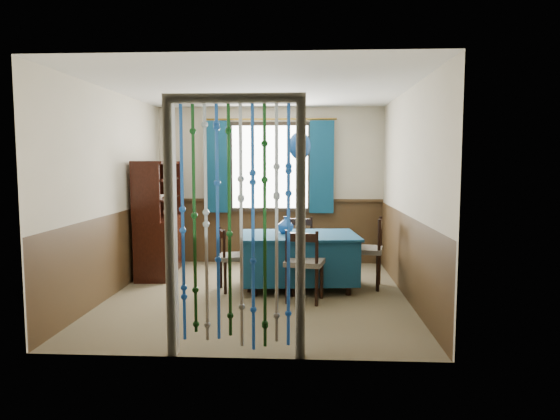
# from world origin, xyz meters

# --- Properties ---
(floor) EXTENTS (4.00, 4.00, 0.00)m
(floor) POSITION_xyz_m (0.00, 0.00, 0.00)
(floor) COLOR brown
(floor) RESTS_ON ground
(ceiling) EXTENTS (4.00, 4.00, 0.00)m
(ceiling) POSITION_xyz_m (0.00, 0.00, 2.50)
(ceiling) COLOR silver
(ceiling) RESTS_ON ground
(wall_back) EXTENTS (3.60, 0.00, 3.60)m
(wall_back) POSITION_xyz_m (0.00, 2.00, 1.25)
(wall_back) COLOR beige
(wall_back) RESTS_ON ground
(wall_front) EXTENTS (3.60, 0.00, 3.60)m
(wall_front) POSITION_xyz_m (0.00, -2.00, 1.25)
(wall_front) COLOR beige
(wall_front) RESTS_ON ground
(wall_left) EXTENTS (0.00, 4.00, 4.00)m
(wall_left) POSITION_xyz_m (-1.80, 0.00, 1.25)
(wall_left) COLOR beige
(wall_left) RESTS_ON ground
(wall_right) EXTENTS (0.00, 4.00, 4.00)m
(wall_right) POSITION_xyz_m (1.80, 0.00, 1.25)
(wall_right) COLOR beige
(wall_right) RESTS_ON ground
(wainscot_back) EXTENTS (3.60, 0.00, 3.60)m
(wainscot_back) POSITION_xyz_m (0.00, 1.99, 0.50)
(wainscot_back) COLOR #3F2C18
(wainscot_back) RESTS_ON ground
(wainscot_front) EXTENTS (3.60, 0.00, 3.60)m
(wainscot_front) POSITION_xyz_m (0.00, -1.99, 0.50)
(wainscot_front) COLOR #3F2C18
(wainscot_front) RESTS_ON ground
(wainscot_left) EXTENTS (0.00, 4.00, 4.00)m
(wainscot_left) POSITION_xyz_m (-1.79, 0.00, 0.50)
(wainscot_left) COLOR #3F2C18
(wainscot_left) RESTS_ON ground
(wainscot_right) EXTENTS (0.00, 4.00, 4.00)m
(wainscot_right) POSITION_xyz_m (1.79, 0.00, 0.50)
(wainscot_right) COLOR #3F2C18
(wainscot_right) RESTS_ON ground
(window) EXTENTS (1.32, 0.12, 1.42)m
(window) POSITION_xyz_m (0.00, 1.95, 1.55)
(window) COLOR black
(window) RESTS_ON wall_back
(doorway) EXTENTS (1.16, 0.12, 2.18)m
(doorway) POSITION_xyz_m (0.00, -1.94, 1.05)
(doorway) COLOR silver
(doorway) RESTS_ON ground
(dining_table) EXTENTS (1.57, 1.16, 0.71)m
(dining_table) POSITION_xyz_m (0.49, 0.34, 0.41)
(dining_table) COLOR navy
(dining_table) RESTS_ON floor
(chair_near) EXTENTS (0.50, 0.48, 0.86)m
(chair_near) POSITION_xyz_m (0.56, -0.29, 0.46)
(chair_near) COLOR black
(chair_near) RESTS_ON floor
(chair_far) EXTENTS (0.48, 0.46, 0.84)m
(chair_far) POSITION_xyz_m (0.47, 1.03, 0.45)
(chair_far) COLOR black
(chair_far) RESTS_ON floor
(chair_left) EXTENTS (0.49, 0.50, 0.80)m
(chair_left) POSITION_xyz_m (-0.35, 0.20, 0.43)
(chair_left) COLOR black
(chair_left) RESTS_ON floor
(chair_right) EXTENTS (0.51, 0.52, 0.92)m
(chair_right) POSITION_xyz_m (1.38, 0.45, 0.49)
(chair_right) COLOR black
(chair_right) RESTS_ON floor
(sideboard) EXTENTS (0.51, 1.28, 1.64)m
(sideboard) POSITION_xyz_m (-1.56, 1.08, 0.58)
(sideboard) COLOR black
(sideboard) RESTS_ON floor
(pendant_lamp) EXTENTS (0.28, 0.28, 0.84)m
(pendant_lamp) POSITION_xyz_m (0.49, 0.34, 1.84)
(pendant_lamp) COLOR olive
(pendant_lamp) RESTS_ON ceiling
(vase_table) EXTENTS (0.21, 0.21, 0.20)m
(vase_table) POSITION_xyz_m (0.31, 0.42, 0.81)
(vase_table) COLOR #164799
(vase_table) RESTS_ON dining_table
(bowl_shelf) EXTENTS (0.24, 0.24, 0.06)m
(bowl_shelf) POSITION_xyz_m (-1.50, 0.82, 1.15)
(bowl_shelf) COLOR beige
(bowl_shelf) RESTS_ON sideboard
(vase_sideboard) EXTENTS (0.21, 0.21, 0.17)m
(vase_sideboard) POSITION_xyz_m (-1.50, 1.38, 0.91)
(vase_sideboard) COLOR beige
(vase_sideboard) RESTS_ON sideboard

